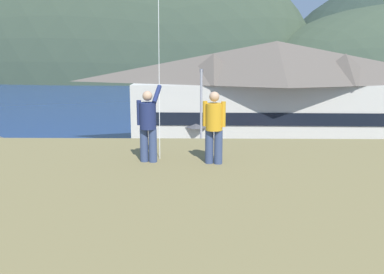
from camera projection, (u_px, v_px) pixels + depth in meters
ground_plane at (198, 252)px, 20.09m from camera, size 600.00×600.00×0.00m
parking_lot_pad at (198, 211)px, 24.98m from camera, size 40.00×20.00×0.10m
bay_water at (199, 100)px, 78.83m from camera, size 360.00×84.00×0.03m
far_hill_west_ridge at (97, 78)px, 136.09m from camera, size 104.78×50.34×66.58m
far_hill_east_peak at (125, 79)px, 133.14m from camera, size 119.15×49.58×85.40m
harbor_lodge at (275, 93)px, 39.86m from camera, size 27.50×9.55×10.03m
storage_shed_waterside at (197, 128)px, 39.33m from camera, size 5.89×5.21×4.30m
wharf_dock at (207, 124)px, 52.01m from camera, size 3.20×12.21×0.70m
moored_boat_wharfside at (181, 118)px, 53.85m from camera, size 2.44×5.99×2.16m
moored_boat_outer_mooring at (232, 117)px, 54.65m from camera, size 1.98×6.05×2.16m
parked_car_corner_spot at (38, 225)px, 20.52m from camera, size 4.26×2.18×1.82m
parked_car_front_row_end at (271, 191)px, 25.45m from camera, size 4.34×2.34×1.82m
parked_car_back_row_right at (118, 185)px, 26.52m from camera, size 4.24×2.14×1.82m
parked_car_lone_by_shed at (208, 235)px, 19.50m from camera, size 4.21×2.07×1.82m
parked_car_mid_row_near at (317, 234)px, 19.54m from camera, size 4.24×2.13×1.82m
parking_light_pole at (201, 119)px, 29.48m from camera, size 0.24×0.78×7.90m
person_kite_flyer at (148, 123)px, 10.35m from camera, size 0.59×0.63×1.86m
person_companion at (214, 125)px, 10.19m from camera, size 0.54×0.40×1.74m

